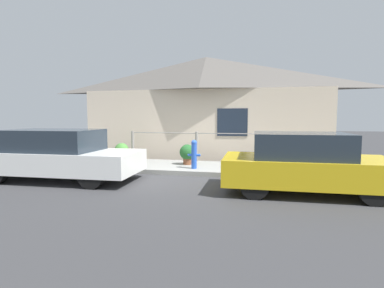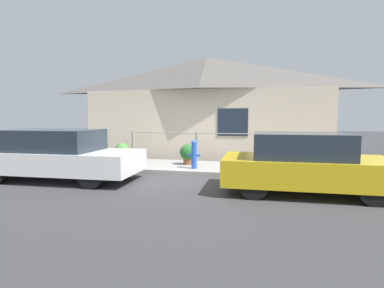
% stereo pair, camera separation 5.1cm
% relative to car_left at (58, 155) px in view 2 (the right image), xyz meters
% --- Properties ---
extents(ground_plane, '(60.00, 60.00, 0.00)m').
position_rel_car_left_xyz_m(ground_plane, '(3.12, 1.28, -0.68)').
color(ground_plane, '#38383A').
extents(sidewalk, '(24.00, 2.12, 0.14)m').
position_rel_car_left_xyz_m(sidewalk, '(3.12, 2.34, -0.61)').
color(sidewalk, gray).
rests_on(sidewalk, ground_plane).
extents(house, '(9.77, 2.23, 4.08)m').
position_rel_car_left_xyz_m(house, '(3.12, 4.99, 2.52)').
color(house, beige).
rests_on(house, ground_plane).
extents(fence, '(4.90, 0.10, 1.04)m').
position_rel_car_left_xyz_m(fence, '(3.12, 3.25, 0.03)').
color(fence, gray).
rests_on(fence, sidewalk).
extents(car_left, '(4.31, 1.87, 1.36)m').
position_rel_car_left_xyz_m(car_left, '(0.00, 0.00, 0.00)').
color(car_left, white).
rests_on(car_left, ground_plane).
extents(car_right, '(3.66, 1.80, 1.34)m').
position_rel_car_left_xyz_m(car_right, '(6.24, 0.00, -0.01)').
color(car_right, gold).
rests_on(car_right, ground_plane).
extents(fire_hydrant, '(0.38, 0.17, 0.87)m').
position_rel_car_left_xyz_m(fire_hydrant, '(3.35, 1.77, -0.09)').
color(fire_hydrant, blue).
rests_on(fire_hydrant, sidewalk).
extents(potted_plant_near_hydrant, '(0.51, 0.51, 0.66)m').
position_rel_car_left_xyz_m(potted_plant_near_hydrant, '(2.97, 2.48, -0.17)').
color(potted_plant_near_hydrant, brown).
rests_on(potted_plant_near_hydrant, sidewalk).
extents(potted_plant_by_fence, '(0.50, 0.50, 0.61)m').
position_rel_car_left_xyz_m(potted_plant_by_fence, '(0.38, 3.01, -0.21)').
color(potted_plant_by_fence, brown).
rests_on(potted_plant_by_fence, sidewalk).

